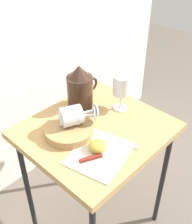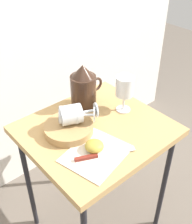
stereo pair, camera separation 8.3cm
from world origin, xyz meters
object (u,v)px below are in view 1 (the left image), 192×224
Objects in this scene: pitcher at (80,91)px; wine_glass_upright at (122,87)px; wine_glass_tipped_near at (71,116)px; table at (96,139)px; knife at (101,156)px; basket_tray at (69,130)px; apple_half_left at (98,146)px; wine_glass_tipped_far at (72,116)px.

wine_glass_upright is (0.11, -0.14, 0.03)m from pitcher.
wine_glass_upright is at bearing -9.54° from wine_glass_tipped_near.
knife is at bearing -130.57° from table.
basket_tray is 0.21m from pitcher.
apple_half_left is (-0.27, -0.11, -0.09)m from wine_glass_upright.
wine_glass_tipped_near is at bearing 85.70° from apple_half_left.
table is 0.17m from wine_glass_tipped_near.
wine_glass_tipped_far is at bearing 79.42° from knife.
wine_glass_tipped_near is (-0.08, 0.06, 0.14)m from table.
table is 3.43× the size of basket_tray.
wine_glass_tipped_far is (-0.08, 0.06, 0.14)m from table.
apple_half_left reaches higher than knife.
apple_half_left is at bearing -121.59° from pitcher.
pitcher reaches higher than table.
wine_glass_upright is at bearing -7.16° from basket_tray.
wine_glass_upright reaches higher than wine_glass_tipped_far.
table is 0.17m from wine_glass_tipped_far.
pitcher reaches higher than wine_glass_tipped_near.
apple_half_left is 0.33× the size of knife.
table is at bearing 49.43° from knife.
pitcher is 1.25× the size of wine_glass_tipped_far.
basket_tray is 2.81× the size of apple_half_left.
basket_tray is 0.15m from apple_half_left.
basket_tray is 1.32× the size of wine_glass_tipped_near.
wine_glass_tipped_far reaches higher than basket_tray.
wine_glass_tipped_far reaches higher than wine_glass_tipped_near.
knife is at bearing -119.83° from apple_half_left.
wine_glass_tipped_near is 2.12× the size of apple_half_left.
wine_glass_tipped_far reaches higher than knife.
pitcher is 0.95× the size of knife.
apple_half_left is 0.04m from knife.
basket_tray is (-0.10, 0.05, 0.08)m from table.
basket_tray is at bearing 86.40° from knife.
knife reaches higher than table.
wine_glass_upright is 0.26m from wine_glass_tipped_far.
knife is (-0.03, -0.19, -0.07)m from wine_glass_tipped_far.
basket_tray is at bearing -155.87° from wine_glass_tipped_near.
pitcher is 2.89× the size of apple_half_left.
wine_glass_upright is at bearing 27.10° from knife.
knife is at bearing -99.10° from wine_glass_tipped_near.
table is 0.25m from wine_glass_upright.
basket_tray is 0.06m from wine_glass_tipped_near.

